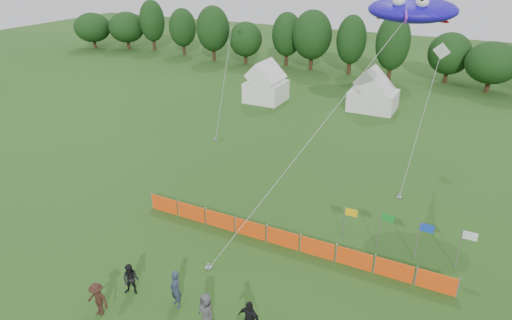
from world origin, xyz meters
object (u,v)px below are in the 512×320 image
at_px(spectator_a, 176,289).
at_px(spectator_c, 98,299).
at_px(tent_right, 373,94).
at_px(stingray_kite, 414,9).
at_px(spectator_e, 206,312).
at_px(spectator_d, 249,320).
at_px(tent_left, 266,85).
at_px(spectator_b, 131,280).
at_px(barrier_fence, 282,238).

height_order(spectator_a, spectator_c, spectator_a).
xyz_separation_m(tent_right, stingray_kite, (4.83, -13.50, 9.77)).
height_order(spectator_a, spectator_e, spectator_a).
xyz_separation_m(spectator_c, spectator_d, (6.58, 1.87, 0.11)).
xyz_separation_m(tent_left, spectator_e, (11.92, -30.38, -0.84)).
height_order(tent_right, spectator_e, tent_right).
height_order(tent_left, stingray_kite, stingray_kite).
bearing_deg(tent_left, spectator_d, -65.35).
relative_size(spectator_a, stingray_kite, 0.08).
bearing_deg(spectator_b, spectator_d, -17.62).
relative_size(barrier_fence, spectator_d, 9.53).
xyz_separation_m(spectator_a, spectator_b, (-2.36, -0.30, -0.12)).
distance_m(spectator_a, spectator_d, 3.84).
bearing_deg(spectator_c, stingray_kite, 64.05).
xyz_separation_m(spectator_b, spectator_d, (6.19, 0.15, 0.13)).
height_order(barrier_fence, spectator_c, spectator_c).
height_order(spectator_c, stingray_kite, stingray_kite).
xyz_separation_m(tent_left, tent_right, (10.94, 2.21, -0.09)).
distance_m(spectator_a, spectator_e, 2.06).
bearing_deg(tent_left, barrier_fence, -62.17).
bearing_deg(stingray_kite, tent_left, 144.40).
bearing_deg(spectator_c, barrier_fence, 55.11).
bearing_deg(tent_right, spectator_d, -84.99).
bearing_deg(spectator_e, spectator_c, -143.23).
distance_m(tent_left, spectator_a, 31.47).
bearing_deg(spectator_a, spectator_b, -151.51).
distance_m(tent_left, tent_right, 11.16).
xyz_separation_m(spectator_c, spectator_e, (4.74, 1.48, 0.07)).
distance_m(tent_left, spectator_e, 32.65).
xyz_separation_m(spectator_a, spectator_c, (-2.75, -2.02, -0.10)).
bearing_deg(tent_right, stingray_kite, -70.30).
height_order(tent_right, spectator_c, tent_right).
relative_size(spectator_b, stingray_kite, 0.07).
relative_size(tent_left, spectator_b, 2.41).
xyz_separation_m(tent_right, spectator_c, (-3.76, -34.07, -0.81)).
relative_size(tent_right, spectator_c, 2.78).
height_order(barrier_fence, stingray_kite, stingray_kite).
distance_m(spectator_c, stingray_kite, 24.68).
distance_m(spectator_b, spectator_e, 4.36).
bearing_deg(spectator_d, spectator_c, -157.72).
relative_size(tent_right, barrier_fence, 0.26).
height_order(spectator_b, spectator_e, spectator_e).
xyz_separation_m(tent_right, spectator_a, (-1.01, -32.06, -0.71)).
bearing_deg(spectator_a, stingray_kite, 93.80).
xyz_separation_m(spectator_d, stingray_kite, (2.01, 18.71, 10.48)).
bearing_deg(spectator_c, spectator_e, 14.08).
xyz_separation_m(barrier_fence, spectator_d, (1.39, -6.56, 0.44)).
height_order(barrier_fence, spectator_a, spectator_a).
relative_size(barrier_fence, spectator_c, 10.79).
xyz_separation_m(tent_right, spectator_d, (2.83, -32.20, -0.71)).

